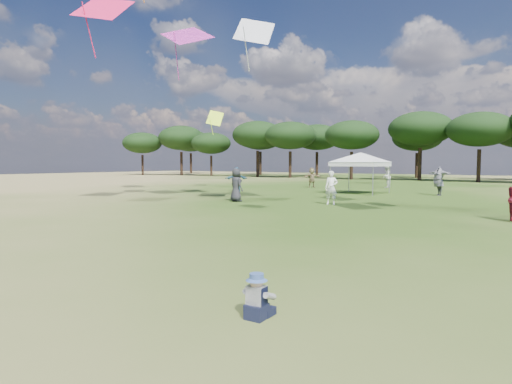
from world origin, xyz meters
TOP-DOWN VIEW (x-y plane):
  - tent_left at (-6.64, 23.28)m, footprint 5.86×5.86m
  - toddler at (-0.04, 2.11)m, footprint 0.38×0.42m
  - festival_crowd at (-0.79, 25.56)m, footprint 30.05×21.33m

SIDE VIEW (x-z plane):
  - toddler at x=-0.04m, z-range -0.03..0.54m
  - festival_crowd at x=-0.79m, z-range -0.10..1.77m
  - tent_left at x=-6.64m, z-range 1.00..3.84m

